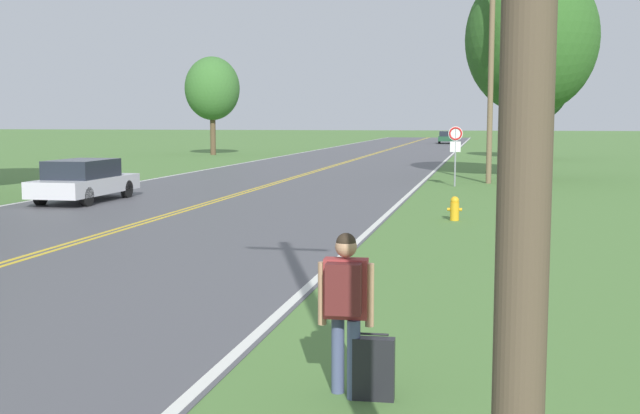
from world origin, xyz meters
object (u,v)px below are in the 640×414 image
fire_hydrant (455,208)px  tree_mid_treeline (537,84)px  car_dark_green_sedan_mid_near (446,137)px  hitchhiker_person (345,298)px  traffic_sign (455,141)px  tree_right_cluster (212,89)px  tree_left_verge (531,39)px  suitcase (374,369)px  car_silver_sedan_approaching (84,180)px

fire_hydrant → tree_mid_treeline: bearing=83.6°
tree_mid_treeline → car_dark_green_sedan_mid_near: (-8.21, 36.00, -4.52)m
hitchhiker_person → traffic_sign: bearing=-2.5°
tree_right_cluster → tree_left_verge: bearing=-43.1°
tree_left_verge → tree_right_cluster: size_ratio=1.30×
suitcase → tree_left_verge: tree_left_verge is taller
hitchhiker_person → tree_right_cluster: 56.87m
hitchhiker_person → traffic_sign: size_ratio=0.67×
tree_mid_treeline → suitcase: bearing=-94.8°
fire_hydrant → tree_left_verge: (2.70, 16.38, 6.17)m
hitchhiker_person → car_dark_green_sedan_mid_near: bearing=-0.2°
traffic_sign → tree_mid_treeline: size_ratio=0.32×
car_silver_sedan_approaching → car_dark_green_sedan_mid_near: car_silver_sedan_approaching is taller
hitchhiker_person → car_dark_green_sedan_mid_near: 87.32m
tree_left_verge → car_dark_green_sedan_mid_near: bearing=96.9°
suitcase → car_silver_sedan_approaching: car_silver_sedan_approaching is taller
fire_hydrant → tree_right_cluster: 43.74m
suitcase → car_dark_green_sedan_mid_near: bearing=-0.0°
traffic_sign → tree_mid_treeline: 25.54m
traffic_sign → car_silver_sedan_approaching: traffic_sign is taller
suitcase → tree_right_cluster: tree_right_cluster is taller
traffic_sign → tree_right_cluster: bearing=127.1°
car_silver_sedan_approaching → hitchhiker_person: bearing=-145.2°
car_dark_green_sedan_mid_near → fire_hydrant: bearing=1.1°
tree_mid_treeline → traffic_sign: bearing=-100.5°
suitcase → tree_left_verge: size_ratio=0.07×
suitcase → car_dark_green_sedan_mid_near: car_dark_green_sedan_mid_near is taller
tree_right_cluster → suitcase: bearing=-68.9°
fire_hydrant → traffic_sign: bearing=92.4°
traffic_sign → car_dark_green_sedan_mid_near: size_ratio=0.52×
hitchhiker_person → car_dark_green_sedan_mid_near: (-3.64, 87.25, -0.28)m
traffic_sign → tree_right_cluster: size_ratio=0.33×
hitchhiker_person → car_silver_sedan_approaching: (-12.21, 17.33, -0.28)m
tree_right_cluster → car_silver_sedan_approaching: tree_right_cluster is taller
fire_hydrant → tree_right_cluster: (-20.66, 38.24, 4.88)m
fire_hydrant → tree_left_verge: bearing=80.6°
tree_mid_treeline → tree_left_verge: bearing=-94.0°
fire_hydrant → car_dark_green_sedan_mid_near: car_dark_green_sedan_mid_near is taller
hitchhiker_person → suitcase: hitchhiker_person is taller
tree_right_cluster → car_silver_sedan_approaching: size_ratio=1.61×
tree_right_cluster → car_silver_sedan_approaching: (7.99, -35.66, -4.48)m
fire_hydrant → hitchhiker_person: bearing=-91.8°
hitchhiker_person → tree_left_verge: bearing=-8.4°
fire_hydrant → car_silver_sedan_approaching: bearing=168.5°
tree_left_verge → car_silver_sedan_approaching: bearing=-138.1°
suitcase → tree_right_cluster: size_ratio=0.09×
suitcase → car_silver_sedan_approaching: 21.39m
fire_hydrant → tree_mid_treeline: tree_mid_treeline is taller
car_silver_sedan_approaching → tree_left_verge: bearing=-48.4°
car_dark_green_sedan_mid_near → traffic_sign: bearing=1.2°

